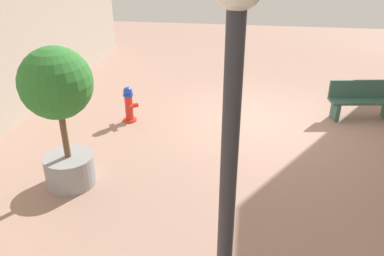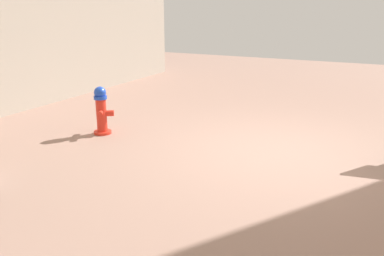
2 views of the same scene
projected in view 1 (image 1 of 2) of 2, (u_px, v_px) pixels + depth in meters
The scene contains 5 objects.
ground_plane at pixel (259, 121), 9.47m from camera, with size 23.40×23.40×0.00m, color #9E7A6B.
fire_hydrant at pixel (129, 104), 9.29m from camera, with size 0.38×0.39×0.88m.
bench_near at pixel (362, 99), 9.42m from camera, with size 1.67×0.70×0.95m.
planter_tree at pixel (59, 102), 6.37m from camera, with size 1.20×1.20×2.54m.
street_lamp at pixel (229, 161), 3.05m from camera, with size 0.36×0.36×3.96m.
Camera 1 is at (0.37, 8.71, 4.04)m, focal length 36.01 mm.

